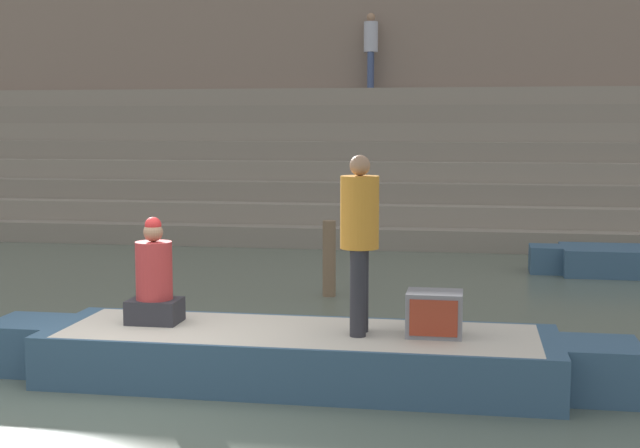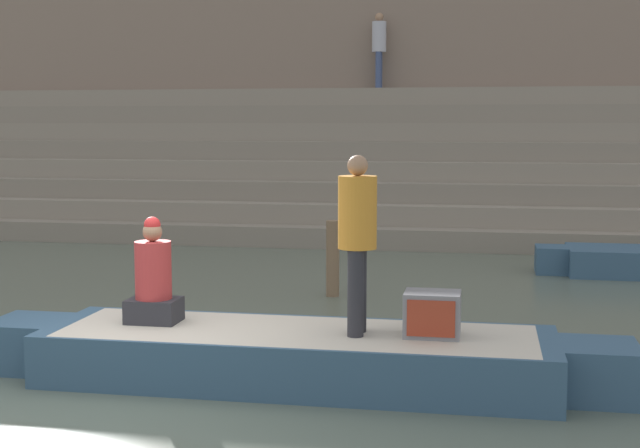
{
  "view_description": "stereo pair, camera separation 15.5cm",
  "coord_description": "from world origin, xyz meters",
  "px_view_note": "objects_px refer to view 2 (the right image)",
  "views": [
    {
      "loc": [
        3.25,
        -7.58,
        2.47
      ],
      "look_at": [
        1.63,
        1.83,
        1.4
      ],
      "focal_mm": 50.0,
      "sensor_mm": 36.0,
      "label": 1
    },
    {
      "loc": [
        3.4,
        -7.55,
        2.47
      ],
      "look_at": [
        1.63,
        1.83,
        1.4
      ],
      "focal_mm": 50.0,
      "sensor_mm": 36.0,
      "label": 2
    }
  ],
  "objects_px": {
    "person_rowing": "(153,281)",
    "person_on_steps": "(379,45)",
    "person_standing": "(357,232)",
    "mooring_post": "(333,258)",
    "rowboat_main": "(297,355)",
    "tv_set": "(432,314)"
  },
  "relations": [
    {
      "from": "person_rowing",
      "to": "person_on_steps",
      "type": "bearing_deg",
      "value": 76.95
    },
    {
      "from": "person_standing",
      "to": "mooring_post",
      "type": "bearing_deg",
      "value": 119.96
    },
    {
      "from": "person_standing",
      "to": "person_on_steps",
      "type": "relative_size",
      "value": 0.95
    },
    {
      "from": "person_on_steps",
      "to": "rowboat_main",
      "type": "bearing_deg",
      "value": 143.65
    },
    {
      "from": "person_standing",
      "to": "tv_set",
      "type": "xyz_separation_m",
      "value": [
        0.7,
        0.05,
        -0.76
      ]
    },
    {
      "from": "person_rowing",
      "to": "tv_set",
      "type": "relative_size",
      "value": 2.05
    },
    {
      "from": "person_standing",
      "to": "person_rowing",
      "type": "xyz_separation_m",
      "value": [
        -2.07,
        0.13,
        -0.55
      ]
    },
    {
      "from": "person_rowing",
      "to": "tv_set",
      "type": "xyz_separation_m",
      "value": [
        2.77,
        -0.08,
        -0.21
      ]
    },
    {
      "from": "tv_set",
      "to": "mooring_post",
      "type": "bearing_deg",
      "value": 119.92
    },
    {
      "from": "person_rowing",
      "to": "tv_set",
      "type": "height_order",
      "value": "person_rowing"
    },
    {
      "from": "rowboat_main",
      "to": "person_rowing",
      "type": "relative_size",
      "value": 5.92
    },
    {
      "from": "tv_set",
      "to": "person_on_steps",
      "type": "distance_m",
      "value": 13.91
    },
    {
      "from": "person_rowing",
      "to": "rowboat_main",
      "type": "bearing_deg",
      "value": -14.5
    },
    {
      "from": "rowboat_main",
      "to": "person_rowing",
      "type": "distance_m",
      "value": 1.63
    },
    {
      "from": "person_standing",
      "to": "mooring_post",
      "type": "distance_m",
      "value": 4.55
    },
    {
      "from": "person_on_steps",
      "to": "person_standing",
      "type": "bearing_deg",
      "value": 146.15
    },
    {
      "from": "person_standing",
      "to": "person_rowing",
      "type": "relative_size",
      "value": 1.59
    },
    {
      "from": "person_standing",
      "to": "person_rowing",
      "type": "bearing_deg",
      "value": -166.39
    },
    {
      "from": "rowboat_main",
      "to": "person_on_steps",
      "type": "height_order",
      "value": "person_on_steps"
    },
    {
      "from": "person_rowing",
      "to": "person_standing",
      "type": "bearing_deg",
      "value": -13.79
    },
    {
      "from": "person_standing",
      "to": "tv_set",
      "type": "distance_m",
      "value": 1.04
    },
    {
      "from": "rowboat_main",
      "to": "person_rowing",
      "type": "bearing_deg",
      "value": 176.73
    }
  ]
}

